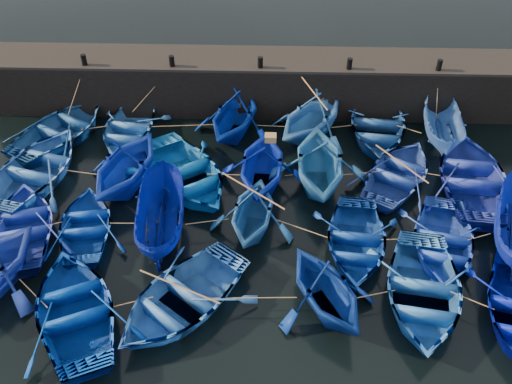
{
  "coord_description": "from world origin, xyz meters",
  "views": [
    {
      "loc": [
        0.51,
        -13.55,
        15.24
      ],
      "look_at": [
        0.0,
        3.2,
        0.7
      ],
      "focal_mm": 40.0,
      "sensor_mm": 36.0,
      "label": 1
    }
  ],
  "objects_px": {
    "boat_8": "(185,173)",
    "boat_13": "(23,226)",
    "wooden_crate": "(271,138)",
    "boat_0": "(61,129)"
  },
  "relations": [
    {
      "from": "boat_0",
      "to": "wooden_crate",
      "type": "xyz_separation_m",
      "value": [
        9.47,
        -3.0,
        1.88
      ]
    },
    {
      "from": "boat_0",
      "to": "boat_8",
      "type": "height_order",
      "value": "boat_8"
    },
    {
      "from": "boat_8",
      "to": "wooden_crate",
      "type": "bearing_deg",
      "value": -34.16
    },
    {
      "from": "boat_8",
      "to": "boat_0",
      "type": "bearing_deg",
      "value": 119.57
    },
    {
      "from": "boat_8",
      "to": "boat_13",
      "type": "height_order",
      "value": "boat_8"
    },
    {
      "from": "boat_0",
      "to": "wooden_crate",
      "type": "bearing_deg",
      "value": -168.12
    },
    {
      "from": "boat_13",
      "to": "boat_0",
      "type": "bearing_deg",
      "value": -103.32
    },
    {
      "from": "boat_13",
      "to": "wooden_crate",
      "type": "bearing_deg",
      "value": -177.79
    },
    {
      "from": "boat_8",
      "to": "wooden_crate",
      "type": "relative_size",
      "value": 12.23
    },
    {
      "from": "boat_8",
      "to": "boat_13",
      "type": "bearing_deg",
      "value": 175.52
    }
  ]
}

